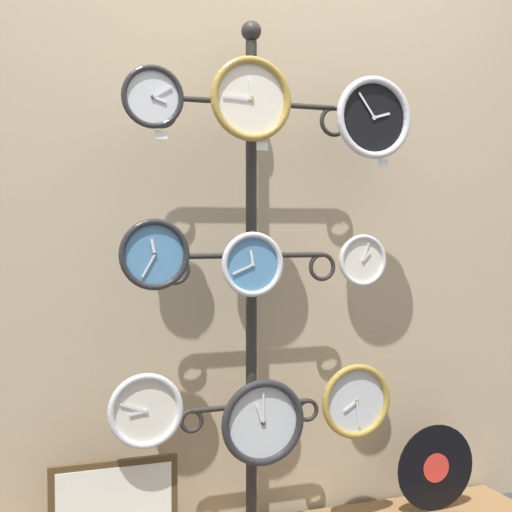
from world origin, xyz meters
TOP-DOWN VIEW (x-y plane):
  - shop_wall at (0.00, 0.57)m, footprint 4.40×0.04m
  - display_stand at (-0.00, 0.41)m, footprint 0.76×0.44m
  - clock_top_left at (-0.37, 0.31)m, footprint 0.20×0.04m
  - clock_top_center at (-0.04, 0.30)m, footprint 0.29×0.04m
  - clock_top_right at (0.43, 0.31)m, footprint 0.30×0.04m
  - clock_middle_left at (-0.37, 0.31)m, footprint 0.23×0.04m
  - clock_middle_center at (-0.03, 0.30)m, footprint 0.22×0.04m
  - clock_middle_right at (0.39, 0.31)m, footprint 0.19×0.04m
  - clock_bottom_left at (-0.40, 0.31)m, footprint 0.25×0.04m
  - clock_bottom_center at (0.01, 0.33)m, footprint 0.30×0.04m
  - clock_bottom_right at (0.37, 0.33)m, footprint 0.27×0.04m
  - vinyl_record at (0.74, 0.36)m, footprint 0.34×0.01m
  - picture_frame at (-0.50, 0.36)m, footprint 0.42×0.02m
  - price_tag_upper at (-0.35, 0.30)m, footprint 0.04×0.00m
  - price_tag_mid at (-0.00, 0.30)m, footprint 0.04×0.00m
  - price_tag_lower at (0.47, 0.31)m, footprint 0.04×0.00m

SIDE VIEW (x-z plane):
  - picture_frame at x=-0.50m, z-range 0.06..0.39m
  - vinyl_record at x=0.74m, z-range 0.06..0.40m
  - clock_bottom_center at x=0.01m, z-range 0.33..0.63m
  - clock_bottom_right at x=0.37m, z-range 0.39..0.67m
  - clock_bottom_left at x=-0.40m, z-range 0.44..0.69m
  - display_stand at x=0.00m, z-range -0.35..1.54m
  - clock_middle_center at x=-0.03m, z-range 0.92..1.15m
  - clock_middle_right at x=0.39m, z-range 0.95..1.14m
  - clock_middle_left at x=-0.37m, z-range 0.96..1.19m
  - price_tag_lower at x=0.47m, z-range 1.38..1.41m
  - shop_wall at x=0.00m, z-range 0.00..2.80m
  - price_tag_mid at x=0.00m, z-range 1.42..1.45m
  - price_tag_upper at x=-0.35m, z-range 1.45..1.47m
  - clock_top_right at x=0.43m, z-range 1.41..1.70m
  - clock_top_left at x=-0.37m, z-range 1.48..1.68m
  - clock_top_center at x=-0.04m, z-range 1.45..1.74m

